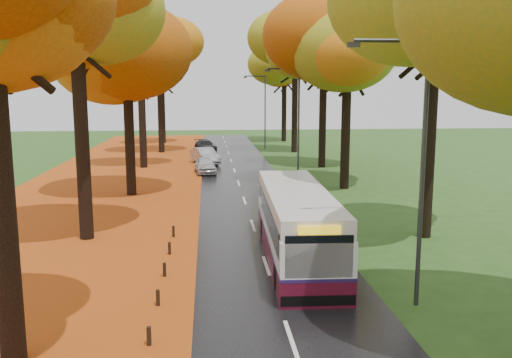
{
  "coord_description": "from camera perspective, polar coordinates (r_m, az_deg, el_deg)",
  "views": [
    {
      "loc": [
        -2.12,
        -7.28,
        6.56
      ],
      "look_at": [
        0.0,
        16.32,
        2.6
      ],
      "focal_mm": 38.0,
      "sensor_mm": 36.0,
      "label": 1
    }
  ],
  "objects": [
    {
      "name": "bus",
      "position": [
        21.11,
        4.29,
        -4.57
      ],
      "size": [
        2.66,
        10.27,
        2.68
      ],
      "rotation": [
        0.0,
        0.0,
        -0.03
      ],
      "color": "#4C0B1D",
      "rests_on": "road"
    },
    {
      "name": "streetlamp_far",
      "position": [
        59.62,
        0.72,
        7.72
      ],
      "size": [
        2.45,
        0.18,
        8.0
      ],
      "color": "#333538",
      "rests_on": "ground"
    },
    {
      "name": "trees_right",
      "position": [
        35.58,
        10.39,
        14.38
      ],
      "size": [
        9.3,
        74.2,
        13.96
      ],
      "color": "black",
      "rests_on": "ground"
    },
    {
      "name": "car_silver",
      "position": [
        47.67,
        -5.37,
        2.44
      ],
      "size": [
        2.75,
        4.53,
        1.41
      ],
      "primitive_type": "imported",
      "rotation": [
        0.0,
        0.0,
        0.32
      ],
      "color": "gray",
      "rests_on": "road"
    },
    {
      "name": "leaf_verge",
      "position": [
        33.65,
        -16.83,
        -2.15
      ],
      "size": [
        12.0,
        90.0,
        0.02
      ],
      "primitive_type": "cube",
      "color": "#953D0D",
      "rests_on": "ground"
    },
    {
      "name": "road",
      "position": [
        33.01,
        -1.35,
        -1.94
      ],
      "size": [
        6.5,
        90.0,
        0.04
      ],
      "primitive_type": "cube",
      "color": "black",
      "rests_on": "ground"
    },
    {
      "name": "trees_left",
      "position": [
        34.84,
        -13.89,
        14.12
      ],
      "size": [
        9.2,
        74.0,
        13.88
      ],
      "color": "black",
      "rests_on": "ground"
    },
    {
      "name": "centre_line",
      "position": [
        33.0,
        -1.35,
        -1.9
      ],
      "size": [
        0.12,
        90.0,
        0.01
      ],
      "primitive_type": "cube",
      "color": "silver",
      "rests_on": "road"
    },
    {
      "name": "streetlamp_mid",
      "position": [
        37.82,
        4.14,
        6.67
      ],
      "size": [
        2.45,
        0.18,
        8.0
      ],
      "color": "#333538",
      "rests_on": "ground"
    },
    {
      "name": "car_dark",
      "position": [
        57.72,
        -5.34,
        3.53
      ],
      "size": [
        2.7,
        4.22,
        1.14
      ],
      "primitive_type": "imported",
      "rotation": [
        0.0,
        0.0,
        0.31
      ],
      "color": "black",
      "rests_on": "road"
    },
    {
      "name": "car_white",
      "position": [
        42.41,
        -5.36,
        1.46
      ],
      "size": [
        1.85,
        3.82,
        1.26
      ],
      "primitive_type": "imported",
      "rotation": [
        0.0,
        0.0,
        0.1
      ],
      "color": "silver",
      "rests_on": "road"
    },
    {
      "name": "streetlamp_near",
      "position": [
        16.55,
        16.43,
        2.68
      ],
      "size": [
        2.45,
        0.18,
        8.0
      ],
      "color": "#333538",
      "rests_on": "ground"
    },
    {
      "name": "leaf_drift",
      "position": [
        32.95,
        -6.65,
        -1.99
      ],
      "size": [
        0.9,
        90.0,
        0.01
      ],
      "primitive_type": "cube",
      "color": "#AF4411",
      "rests_on": "road"
    }
  ]
}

